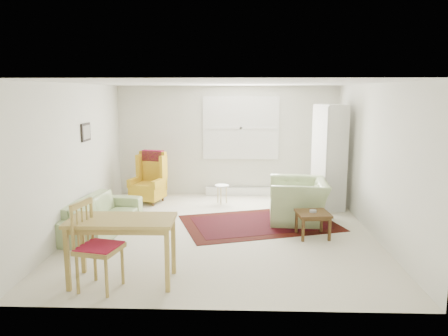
{
  "coord_description": "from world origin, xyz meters",
  "views": [
    {
      "loc": [
        0.26,
        -7.19,
        2.36
      ],
      "look_at": [
        0.0,
        0.3,
        1.05
      ],
      "focal_mm": 35.0,
      "sensor_mm": 36.0,
      "label": 1
    }
  ],
  "objects_px": {
    "cabinet": "(329,157)",
    "desk_chair": "(99,246)",
    "armchair": "(298,196)",
    "sofa": "(102,208)",
    "wingback_chair": "(147,177)",
    "stool": "(222,194)",
    "desk": "(123,250)",
    "coffee_table": "(313,224)"
  },
  "relations": [
    {
      "from": "coffee_table",
      "to": "desk",
      "type": "distance_m",
      "value": 3.23
    },
    {
      "from": "cabinet",
      "to": "desk_chair",
      "type": "distance_m",
      "value": 5.29
    },
    {
      "from": "sofa",
      "to": "armchair",
      "type": "bearing_deg",
      "value": -70.96
    },
    {
      "from": "desk",
      "to": "sofa",
      "type": "bearing_deg",
      "value": 114.06
    },
    {
      "from": "armchair",
      "to": "stool",
      "type": "relative_size",
      "value": 2.9
    },
    {
      "from": "stool",
      "to": "desk_chair",
      "type": "bearing_deg",
      "value": -107.41
    },
    {
      "from": "armchair",
      "to": "cabinet",
      "type": "distance_m",
      "value": 1.36
    },
    {
      "from": "desk",
      "to": "cabinet",
      "type": "bearing_deg",
      "value": 48.56
    },
    {
      "from": "armchair",
      "to": "stool",
      "type": "height_order",
      "value": "armchair"
    },
    {
      "from": "armchair",
      "to": "coffee_table",
      "type": "xyz_separation_m",
      "value": [
        0.11,
        -0.93,
        -0.25
      ]
    },
    {
      "from": "coffee_table",
      "to": "cabinet",
      "type": "height_order",
      "value": "cabinet"
    },
    {
      "from": "sofa",
      "to": "wingback_chair",
      "type": "relative_size",
      "value": 1.77
    },
    {
      "from": "wingback_chair",
      "to": "cabinet",
      "type": "xyz_separation_m",
      "value": [
        3.8,
        -0.25,
        0.5
      ]
    },
    {
      "from": "wingback_chair",
      "to": "desk",
      "type": "height_order",
      "value": "wingback_chair"
    },
    {
      "from": "coffee_table",
      "to": "stool",
      "type": "xyz_separation_m",
      "value": [
        -1.58,
        2.13,
        -0.01
      ]
    },
    {
      "from": "wingback_chair",
      "to": "desk_chair",
      "type": "bearing_deg",
      "value": -70.35
    },
    {
      "from": "coffee_table",
      "to": "stool",
      "type": "height_order",
      "value": "coffee_table"
    },
    {
      "from": "armchair",
      "to": "wingback_chair",
      "type": "bearing_deg",
      "value": -108.17
    },
    {
      "from": "desk_chair",
      "to": "coffee_table",
      "type": "bearing_deg",
      "value": -41.74
    },
    {
      "from": "armchair",
      "to": "cabinet",
      "type": "height_order",
      "value": "cabinet"
    },
    {
      "from": "desk_chair",
      "to": "sofa",
      "type": "bearing_deg",
      "value": 30.16
    },
    {
      "from": "stool",
      "to": "desk",
      "type": "bearing_deg",
      "value": -105.29
    },
    {
      "from": "armchair",
      "to": "desk_chair",
      "type": "xyz_separation_m",
      "value": [
        -2.77,
        -2.96,
        0.08
      ]
    },
    {
      "from": "stool",
      "to": "cabinet",
      "type": "relative_size",
      "value": 0.19
    },
    {
      "from": "wingback_chair",
      "to": "stool",
      "type": "distance_m",
      "value": 1.63
    },
    {
      "from": "sofa",
      "to": "wingback_chair",
      "type": "xyz_separation_m",
      "value": [
        0.38,
        1.95,
        0.16
      ]
    },
    {
      "from": "cabinet",
      "to": "desk_chair",
      "type": "bearing_deg",
      "value": -142.22
    },
    {
      "from": "stool",
      "to": "cabinet",
      "type": "xyz_separation_m",
      "value": [
        2.2,
        -0.23,
        0.85
      ]
    },
    {
      "from": "wingback_chair",
      "to": "desk_chair",
      "type": "xyz_separation_m",
      "value": [
        0.29,
        -4.17,
        -0.01
      ]
    },
    {
      "from": "armchair",
      "to": "wingback_chair",
      "type": "relative_size",
      "value": 1.06
    },
    {
      "from": "wingback_chair",
      "to": "cabinet",
      "type": "bearing_deg",
      "value": 11.96
    },
    {
      "from": "armchair",
      "to": "wingback_chair",
      "type": "distance_m",
      "value": 3.29
    },
    {
      "from": "sofa",
      "to": "cabinet",
      "type": "xyz_separation_m",
      "value": [
        4.18,
        1.71,
        0.66
      ]
    },
    {
      "from": "coffee_table",
      "to": "cabinet",
      "type": "distance_m",
      "value": 2.17
    },
    {
      "from": "cabinet",
      "to": "desk",
      "type": "distance_m",
      "value": 5.0
    },
    {
      "from": "sofa",
      "to": "wingback_chair",
      "type": "height_order",
      "value": "wingback_chair"
    },
    {
      "from": "coffee_table",
      "to": "stool",
      "type": "distance_m",
      "value": 2.65
    },
    {
      "from": "cabinet",
      "to": "desk",
      "type": "relative_size",
      "value": 1.62
    },
    {
      "from": "stool",
      "to": "desk_chair",
      "type": "height_order",
      "value": "desk_chair"
    },
    {
      "from": "coffee_table",
      "to": "desk_chair",
      "type": "relative_size",
      "value": 0.48
    },
    {
      "from": "armchair",
      "to": "coffee_table",
      "type": "bearing_deg",
      "value": 10.39
    },
    {
      "from": "sofa",
      "to": "armchair",
      "type": "height_order",
      "value": "armchair"
    }
  ]
}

